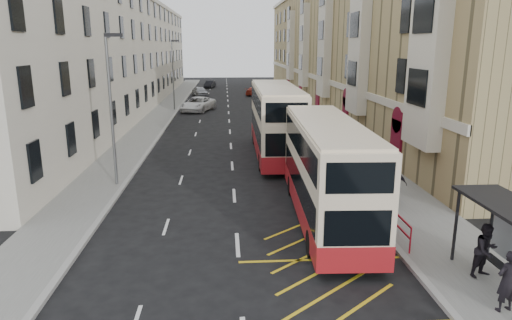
{
  "coord_description": "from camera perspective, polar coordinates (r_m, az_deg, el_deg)",
  "views": [
    {
      "loc": [
        -0.39,
        -12.42,
        7.53
      ],
      "look_at": [
        1.05,
        8.81,
        2.18
      ],
      "focal_mm": 32.0,
      "sensor_mm": 36.0,
      "label": 1
    }
  ],
  "objects": [
    {
      "name": "pedestrian_mid",
      "position": [
        16.85,
        26.82,
        -10.06
      ],
      "size": [
        1.07,
        0.96,
        1.82
      ],
      "primitive_type": "imported",
      "rotation": [
        0.0,
        0.0,
        0.35
      ],
      "color": "black",
      "rests_on": "pavement_right"
    },
    {
      "name": "car_silver",
      "position": [
        70.35,
        -7.02,
        8.49
      ],
      "size": [
        2.97,
        4.73,
        1.5
      ],
      "primitive_type": "imported",
      "rotation": [
        0.0,
        0.0,
        0.29
      ],
      "color": "#9A9DA1",
      "rests_on": "ground"
    },
    {
      "name": "double_decker_rear",
      "position": [
        31.56,
        2.49,
        4.91
      ],
      "size": [
        2.97,
        12.25,
        4.87
      ],
      "rotation": [
        0.0,
        0.0,
        -0.01
      ],
      "color": "beige",
      "rests_on": "ground"
    },
    {
      "name": "pedestrian_far",
      "position": [
        22.88,
        17.01,
        -2.92
      ],
      "size": [
        1.15,
        0.71,
        1.83
      ],
      "primitive_type": "imported",
      "rotation": [
        0.0,
        0.0,
        2.88
      ],
      "color": "black",
      "rests_on": "pavement_right"
    },
    {
      "name": "kerb_right",
      "position": [
        43.54,
        4.63,
        4.22
      ],
      "size": [
        0.25,
        120.0,
        0.15
      ],
      "primitive_type": "cube",
      "color": "gray",
      "rests_on": "ground"
    },
    {
      "name": "car_dark",
      "position": [
        84.89,
        -5.78,
        9.42
      ],
      "size": [
        2.16,
        4.19,
        1.32
      ],
      "primitive_type": "imported",
      "rotation": [
        0.0,
        0.0,
        -0.2
      ],
      "color": "black",
      "rests_on": "ground"
    },
    {
      "name": "car_red",
      "position": [
        71.34,
        -0.18,
        8.59
      ],
      "size": [
        3.34,
        4.83,
        1.3
      ],
      "primitive_type": "imported",
      "rotation": [
        0.0,
        0.0,
        2.76
      ],
      "color": "#A22717",
      "rests_on": "ground"
    },
    {
      "name": "terrace_left",
      "position": [
        59.38,
        -16.99,
        12.56
      ],
      "size": [
        9.18,
        79.0,
        13.25
      ],
      "color": "beige",
      "rests_on": "ground"
    },
    {
      "name": "street_lamp_near",
      "position": [
        25.3,
        -17.61,
        6.9
      ],
      "size": [
        0.93,
        0.18,
        8.0
      ],
      "color": "slate",
      "rests_on": "pavement_left"
    },
    {
      "name": "guard_railing",
      "position": [
        20.46,
        15.35,
        -5.43
      ],
      "size": [
        0.06,
        6.56,
        1.01
      ],
      "color": "red",
      "rests_on": "pavement_right"
    },
    {
      "name": "ground",
      "position": [
        14.53,
        -1.87,
        -17.1
      ],
      "size": [
        200.0,
        200.0,
        0.0
      ],
      "primitive_type": "plane",
      "color": "black",
      "rests_on": "ground"
    },
    {
      "name": "street_lamp_far",
      "position": [
        54.82,
        -10.31,
        10.88
      ],
      "size": [
        0.93,
        0.18,
        8.0
      ],
      "color": "slate",
      "rests_on": "pavement_left"
    },
    {
      "name": "white_van",
      "position": [
        54.45,
        -7.28,
        6.94
      ],
      "size": [
        4.48,
        6.5,
        1.65
      ],
      "primitive_type": "imported",
      "rotation": [
        0.0,
        0.0,
        -0.32
      ],
      "color": "white",
      "rests_on": "ground"
    },
    {
      "name": "kerb_left",
      "position": [
        43.43,
        -11.27,
        3.97
      ],
      "size": [
        0.25,
        120.0,
        0.15
      ],
      "primitive_type": "cube",
      "color": "gray",
      "rests_on": "ground"
    },
    {
      "name": "road_markings",
      "position": [
        57.91,
        -3.49,
        6.64
      ],
      "size": [
        10.0,
        110.0,
        0.01
      ],
      "primitive_type": null,
      "color": "silver",
      "rests_on": "ground"
    },
    {
      "name": "pedestrian_near",
      "position": [
        15.08,
        28.87,
        -13.12
      ],
      "size": [
        0.75,
        0.58,
        1.84
      ],
      "primitive_type": "imported",
      "rotation": [
        0.0,
        0.0,
        3.36
      ],
      "color": "black",
      "rests_on": "pavement_right"
    },
    {
      "name": "terrace_right",
      "position": [
        59.78,
        11.25,
        13.86
      ],
      "size": [
        10.75,
        79.0,
        15.25
      ],
      "color": "#9B8A5A",
      "rests_on": "ground"
    },
    {
      "name": "pavement_right",
      "position": [
        43.88,
        7.22,
        4.23
      ],
      "size": [
        4.0,
        120.0,
        0.15
      ],
      "primitive_type": "cube",
      "color": "slate",
      "rests_on": "ground"
    },
    {
      "name": "pavement_left",
      "position": [
        43.65,
        -13.23,
        3.92
      ],
      "size": [
        3.0,
        120.0,
        0.15
      ],
      "primitive_type": "cube",
      "color": "slate",
      "rests_on": "ground"
    },
    {
      "name": "double_decker_front",
      "position": [
        19.94,
        8.81,
        -1.39
      ],
      "size": [
        2.98,
        11.18,
        4.42
      ],
      "rotation": [
        0.0,
        0.0,
        -0.04
      ],
      "color": "beige",
      "rests_on": "ground"
    }
  ]
}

